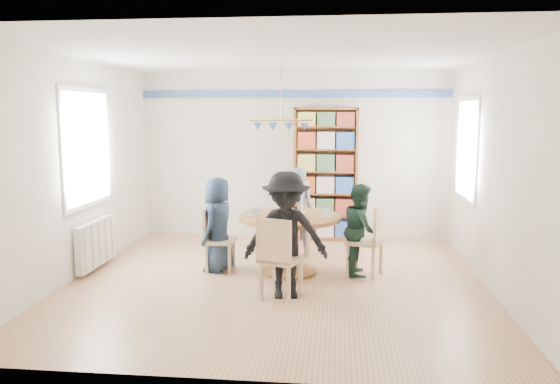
# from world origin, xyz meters

# --- Properties ---
(ground) EXTENTS (5.00, 5.00, 0.00)m
(ground) POSITION_xyz_m (0.00, 0.00, 0.00)
(ground) COLOR tan
(room_shell) EXTENTS (5.00, 5.00, 5.00)m
(room_shell) POSITION_xyz_m (-0.26, 0.87, 1.65)
(room_shell) COLOR white
(room_shell) RESTS_ON ground
(radiator) EXTENTS (0.12, 1.00, 0.60)m
(radiator) POSITION_xyz_m (-2.42, 0.30, 0.35)
(radiator) COLOR silver
(radiator) RESTS_ON ground
(dining_table) EXTENTS (1.30, 1.30, 0.75)m
(dining_table) POSITION_xyz_m (0.13, 0.40, 0.56)
(dining_table) COLOR brown
(dining_table) RESTS_ON ground
(chair_left) EXTENTS (0.37, 0.37, 0.84)m
(chair_left) POSITION_xyz_m (-0.86, 0.41, 0.46)
(chair_left) COLOR #DAB886
(chair_left) RESTS_ON ground
(chair_right) EXTENTS (0.52, 0.52, 0.91)m
(chair_right) POSITION_xyz_m (1.15, 0.37, 0.50)
(chair_right) COLOR #DAB886
(chair_right) RESTS_ON ground
(chair_far) EXTENTS (0.50, 0.50, 1.05)m
(chair_far) POSITION_xyz_m (0.10, 1.43, 0.58)
(chair_far) COLOR #DAB886
(chair_far) RESTS_ON ground
(chair_near) EXTENTS (0.52, 0.52, 0.92)m
(chair_near) POSITION_xyz_m (0.09, -0.65, 0.51)
(chair_near) COLOR #DAB886
(chair_near) RESTS_ON ground
(person_left) EXTENTS (0.52, 0.67, 1.23)m
(person_left) POSITION_xyz_m (-0.81, 0.41, 0.61)
(person_left) COLOR #1C293E
(person_left) RESTS_ON ground
(person_right) EXTENTS (0.44, 0.57, 1.16)m
(person_right) POSITION_xyz_m (1.03, 0.43, 0.58)
(person_right) COLOR black
(person_right) RESTS_ON ground
(person_far) EXTENTS (0.47, 0.32, 1.28)m
(person_far) POSITION_xyz_m (0.16, 1.30, 0.64)
(person_far) COLOR gray
(person_far) RESTS_ON ground
(person_near) EXTENTS (0.97, 0.63, 1.41)m
(person_near) POSITION_xyz_m (0.17, -0.54, 0.71)
(person_near) COLOR black
(person_near) RESTS_ON ground
(bookshelf) EXTENTS (1.01, 0.30, 2.13)m
(bookshelf) POSITION_xyz_m (0.53, 2.34, 1.05)
(bookshelf) COLOR brown
(bookshelf) RESTS_ON ground
(tableware) EXTENTS (1.12, 1.12, 0.29)m
(tableware) POSITION_xyz_m (0.11, 0.43, 0.81)
(tableware) COLOR white
(tableware) RESTS_ON dining_table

